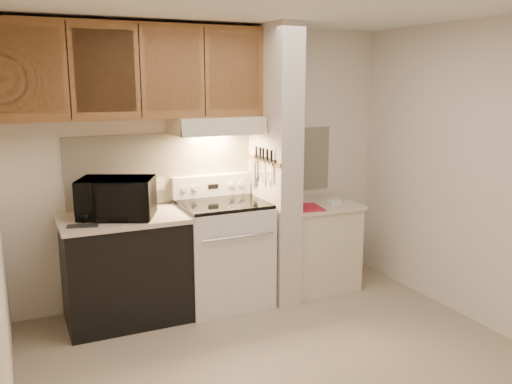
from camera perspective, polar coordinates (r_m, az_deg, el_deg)
floor at (r=4.18m, az=2.68°, el=-17.15°), size 3.60×3.60×0.00m
ceiling at (r=3.69m, az=3.06°, el=19.21°), size 3.60×3.60×0.00m
wall_back at (r=5.10m, az=-4.97°, el=3.01°), size 3.60×2.50×0.02m
wall_right at (r=4.83m, az=22.16°, el=1.71°), size 0.02×3.00×2.50m
backsplash at (r=5.09m, az=-4.92°, el=2.83°), size 2.60×0.02×0.63m
range_body at (r=4.97m, az=-3.45°, el=-6.59°), size 0.76×0.65×0.92m
oven_window at (r=4.67m, az=-2.03°, el=-7.24°), size 0.50×0.01×0.30m
oven_handle at (r=4.57m, az=-1.86°, el=-4.77°), size 0.65×0.02×0.02m
cooktop at (r=4.84m, az=-3.51°, el=-1.24°), size 0.74×0.64×0.03m
range_backguard at (r=5.08m, az=-4.70°, el=0.69°), size 0.76×0.08×0.20m
range_display at (r=5.04m, az=-4.53°, el=0.60°), size 0.10×0.01×0.04m
range_knob_left_outer at (r=4.95m, az=-7.57°, el=0.33°), size 0.05×0.02×0.05m
range_knob_left_inner at (r=4.98m, az=-6.47°, el=0.43°), size 0.05×0.02×0.05m
range_knob_right_inner at (r=5.10m, az=-2.62°, el=0.76°), size 0.05×0.02×0.05m
range_knob_right_outer at (r=5.14m, az=-1.59°, el=0.85°), size 0.05×0.02×0.05m
dishwasher_front at (r=4.76m, az=-13.51°, el=-8.06°), size 1.00×0.63×0.87m
left_countertop at (r=4.62m, az=-13.78°, el=-2.74°), size 1.04×0.67×0.04m
spoon_rest at (r=4.38m, az=-17.79°, el=-3.42°), size 0.24×0.13×0.02m
teal_jar at (r=4.83m, az=-13.75°, el=-1.25°), size 0.10×0.10×0.11m
outlet at (r=4.96m, az=-10.06°, el=0.87°), size 0.08×0.01×0.12m
microwave at (r=4.55m, az=-14.46°, el=-0.62°), size 0.70×0.60×0.33m
partition_pillar at (r=4.98m, az=1.95°, el=2.84°), size 0.22×0.70×2.50m
pillar_trim at (r=4.92m, az=0.74°, el=3.33°), size 0.01×0.70×0.04m
knife_strip at (r=4.87m, az=0.93°, el=3.48°), size 0.02×0.42×0.04m
knife_blade_a at (r=4.75m, az=1.56°, el=2.05°), size 0.01×0.03×0.16m
knife_handle_a at (r=4.72m, az=1.64°, el=3.82°), size 0.02×0.02×0.10m
knife_blade_b at (r=4.81m, az=1.21°, el=2.05°), size 0.01×0.04×0.18m
knife_handle_b at (r=4.79m, az=1.20°, el=3.94°), size 0.02×0.02×0.10m
knife_blade_c at (r=4.90m, az=0.73°, el=2.10°), size 0.01×0.04×0.20m
knife_handle_c at (r=4.86m, az=0.77°, el=4.06°), size 0.02×0.02×0.10m
knife_blade_d at (r=4.95m, az=0.41°, el=2.44°), size 0.01×0.04×0.16m
knife_handle_d at (r=4.92m, az=0.46°, el=4.15°), size 0.02×0.02×0.10m
knife_blade_e at (r=5.02m, az=0.04°, el=2.46°), size 0.01×0.04×0.18m
knife_handle_e at (r=5.00m, az=0.03°, el=4.27°), size 0.02×0.02×0.10m
oven_mitt at (r=5.09m, az=-0.25°, el=2.12°), size 0.03×0.09×0.22m
right_cab_base at (r=5.39m, az=6.28°, el=-5.77°), size 0.70×0.60×0.81m
right_countertop at (r=5.28m, az=6.39°, el=-1.37°), size 0.74×0.64×0.04m
red_folder at (r=5.05m, az=5.52°, el=-1.63°), size 0.28×0.35×0.01m
white_box at (r=5.25m, az=8.20°, el=-1.04°), size 0.15×0.11×0.04m
range_hood at (r=4.85m, az=-4.16°, el=7.04°), size 0.78×0.44×0.15m
hood_lip at (r=4.66m, az=-3.23°, el=6.31°), size 0.78×0.04×0.06m
upper_cabinets at (r=4.68m, az=-12.56°, el=12.27°), size 2.18×0.33×0.77m
cab_door_a at (r=4.41m, az=-22.73°, el=11.71°), size 0.46×0.01×0.63m
cab_gap_a at (r=4.43m, az=-19.15°, el=11.96°), size 0.01×0.01×0.73m
cab_door_b at (r=4.47m, az=-15.60°, el=12.16°), size 0.46×0.01×0.63m
cab_gap_b at (r=4.52m, az=-12.11°, el=12.32°), size 0.01×0.01×0.73m
cab_door_c at (r=4.59m, az=-8.72°, el=12.43°), size 0.46×0.01×0.63m
cab_gap_c at (r=4.67m, az=-5.43°, el=12.49°), size 0.01×0.01×0.73m
cab_door_d at (r=4.77m, az=-2.27°, el=12.52°), size 0.46×0.01×0.63m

